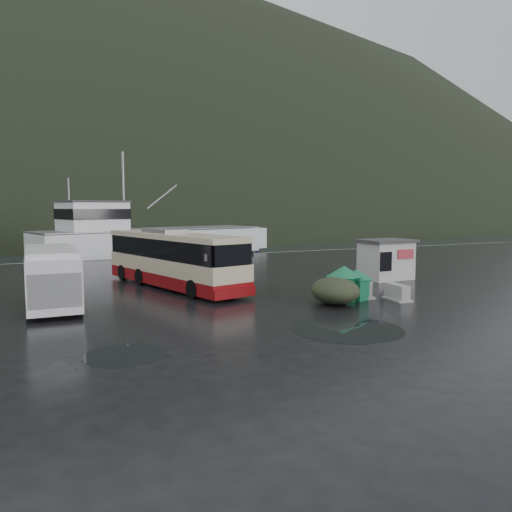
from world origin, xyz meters
name	(u,v)px	position (x,y,z in m)	size (l,w,h in m)	color
ground	(248,298)	(0.00, 0.00, 0.00)	(160.00, 160.00, 0.00)	black
harbor_water	(63,224)	(0.00, 110.00, 0.00)	(300.00, 180.00, 0.02)	black
quay_edge	(148,258)	(0.00, 20.00, 0.00)	(160.00, 0.60, 1.50)	#999993
headland	(63,215)	(10.00, 250.00, 0.00)	(780.00, 540.00, 570.00)	black
coach_bus	(174,287)	(-2.20, 4.60, 0.00)	(2.76, 10.84, 3.06)	#C4B894
white_van	(53,307)	(-8.31, 1.60, 0.00)	(2.09, 6.06, 2.53)	silver
waste_bin_left	(356,299)	(4.37, -2.43, 0.00)	(1.00, 1.00, 1.40)	#126A40
waste_bin_right	(343,300)	(3.70, -2.36, 0.00)	(1.13, 1.13, 1.58)	#126A40
dome_tent	(335,303)	(2.96, -2.78, 0.00)	(2.07, 2.90, 1.14)	#2C341F
ticket_kiosk	(385,279)	(9.83, 2.13, 0.00)	(2.98, 2.26, 2.33)	#BBBBB7
jersey_barrier_a	(361,297)	(4.94, -1.99, 0.00)	(0.83, 1.67, 0.83)	#999993
jersey_barrier_b	(397,300)	(5.93, -3.36, 0.00)	(0.73, 1.45, 0.73)	#999993
fishing_trawler	(154,249)	(2.67, 28.85, 0.00)	(27.24, 5.96, 10.90)	silver
puddles	(322,311)	(1.55, -3.90, 0.01)	(18.53, 13.78, 0.01)	black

